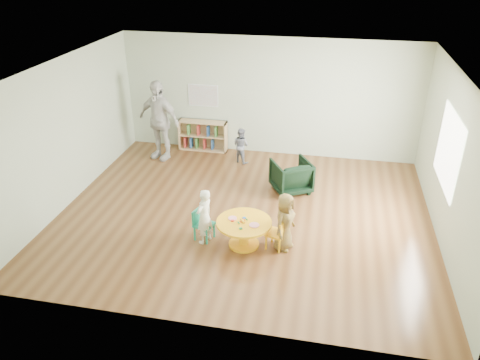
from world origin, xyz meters
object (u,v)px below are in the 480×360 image
(activity_table, at_px, (244,229))
(child_left, at_px, (204,216))
(armchair, at_px, (291,176))
(adult_caretaker, at_px, (159,120))
(bookshelf, at_px, (203,135))
(toddler, at_px, (241,145))
(kid_chair_left, at_px, (202,223))
(child_right, at_px, (285,222))
(kid_chair_right, at_px, (278,233))

(activity_table, height_order, child_left, child_left)
(armchair, bearing_deg, adult_caretaker, -47.89)
(bookshelf, xyz_separation_m, adult_caretaker, (-0.86, -0.68, 0.58))
(toddler, bearing_deg, activity_table, 129.64)
(armchair, xyz_separation_m, toddler, (-1.30, 1.20, 0.08))
(kid_chair_left, height_order, armchair, armchair)
(activity_table, bearing_deg, child_left, -177.85)
(kid_chair_left, relative_size, child_right, 0.56)
(kid_chair_left, height_order, adult_caretaker, adult_caretaker)
(bookshelf, height_order, adult_caretaker, adult_caretaker)
(adult_caretaker, bearing_deg, armchair, -0.05)
(kid_chair_right, relative_size, child_right, 0.55)
(activity_table, bearing_deg, armchair, 74.65)
(kid_chair_left, xyz_separation_m, bookshelf, (-1.05, 3.82, 0.06))
(bookshelf, relative_size, child_right, 1.17)
(armchair, relative_size, child_left, 0.74)
(kid_chair_right, xyz_separation_m, child_left, (-1.27, -0.05, 0.20))
(kid_chair_left, bearing_deg, kid_chair_right, 105.63)
(kid_chair_right, bearing_deg, adult_caretaker, 62.83)
(activity_table, distance_m, toddler, 3.40)
(activity_table, height_order, child_right, child_right)
(child_left, bearing_deg, armchair, 172.68)
(activity_table, distance_m, kid_chair_right, 0.59)
(kid_chair_right, bearing_deg, child_right, -52.16)
(bookshelf, bearing_deg, kid_chair_left, -74.68)
(activity_table, relative_size, bookshelf, 0.79)
(kid_chair_left, xyz_separation_m, child_right, (1.44, -0.00, 0.21))
(bookshelf, distance_m, child_right, 4.56)
(activity_table, distance_m, adult_caretaker, 4.21)
(kid_chair_right, relative_size, child_left, 0.56)
(activity_table, xyz_separation_m, kid_chair_right, (0.58, 0.02, -0.02))
(toddler, bearing_deg, child_right, 140.60)
(toddler, relative_size, adult_caretaker, 0.44)
(activity_table, bearing_deg, toddler, 102.20)
(armchair, height_order, child_left, child_left)
(armchair, distance_m, child_right, 2.08)
(bookshelf, xyz_separation_m, child_left, (1.12, -3.91, 0.14))
(child_left, distance_m, adult_caretaker, 3.81)
(bookshelf, xyz_separation_m, child_right, (2.48, -3.82, 0.15))
(armchair, bearing_deg, kid_chair_left, 27.47)
(armchair, height_order, adult_caretaker, adult_caretaker)
(child_left, relative_size, child_right, 0.98)
(child_left, bearing_deg, bookshelf, -140.85)
(child_left, relative_size, toddler, 1.20)
(kid_chair_left, height_order, kid_chair_right, kid_chair_left)
(toddler, bearing_deg, bookshelf, 0.29)
(kid_chair_left, distance_m, bookshelf, 3.96)
(adult_caretaker, bearing_deg, kid_chair_left, -40.51)
(child_left, xyz_separation_m, child_right, (1.36, 0.08, 0.01))
(kid_chair_left, xyz_separation_m, toddler, (0.04, 3.26, 0.11))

